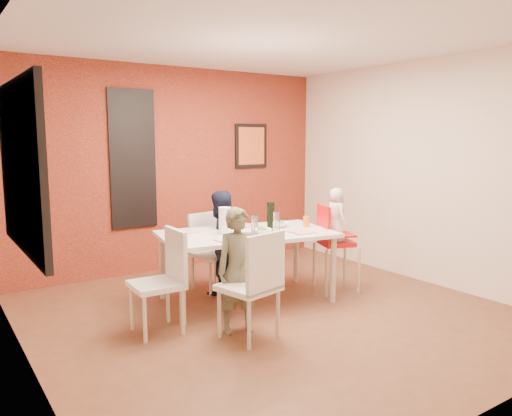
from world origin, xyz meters
TOP-DOWN VIEW (x-y plane):
  - ground at (0.00, 0.00)m, footprint 4.50×4.50m
  - ceiling at (0.00, 0.00)m, footprint 4.50×4.50m
  - wall_back at (0.00, 2.25)m, footprint 4.50×0.02m
  - wall_front at (0.00, -2.25)m, footprint 4.50×0.02m
  - wall_left at (-2.25, 0.00)m, footprint 0.02×4.50m
  - wall_right at (2.25, 0.00)m, footprint 0.02×4.50m
  - brick_accent_wall at (0.00, 2.23)m, footprint 4.50×0.02m
  - picture_window_frame at (-2.22, 0.20)m, footprint 0.05×1.70m
  - picture_window_pane at (-2.21, 0.20)m, footprint 0.02×1.55m
  - glassblock_strip at (-0.60, 2.21)m, footprint 0.55×0.03m
  - glassblock_surround at (-0.60, 2.21)m, footprint 0.60×0.03m
  - art_print_frame at (1.20, 2.21)m, footprint 0.54×0.03m
  - art_print_canvas at (1.20, 2.19)m, footprint 0.44×0.01m
  - dining_table at (0.01, 0.50)m, footprint 1.98×1.34m
  - chair_near at (-0.51, -0.45)m, footprint 0.54×0.54m
  - chair_far at (-0.11, 1.14)m, footprint 0.47×0.47m
  - chair_left at (-1.07, 0.21)m, footprint 0.45×0.45m
  - high_chair at (1.03, 0.24)m, footprint 0.54×0.54m
  - child_near at (-0.53, -0.20)m, footprint 0.48×0.37m
  - child_far at (-0.10, 0.90)m, footprint 0.65×0.55m
  - toddler at (1.05, 0.22)m, footprint 0.24×0.33m
  - plate_near_left at (-0.39, 0.24)m, footprint 0.21×0.21m
  - plate_far_mid at (0.20, 0.84)m, footprint 0.30×0.30m
  - plate_near_right at (0.49, 0.15)m, footprint 0.25×0.25m
  - plate_far_left at (-0.53, 0.86)m, footprint 0.25×0.25m
  - salad_bowl_a at (0.09, 0.35)m, footprint 0.24×0.24m
  - salad_bowl_b at (0.50, 0.57)m, footprint 0.25×0.25m
  - wine_bottle at (0.29, 0.45)m, footprint 0.08×0.08m
  - wine_glass_a at (-0.01, 0.31)m, footprint 0.07×0.07m
  - wine_glass_b at (0.30, 0.35)m, footprint 0.08×0.08m
  - paper_towel_roll at (-0.23, 0.55)m, footprint 0.13×0.13m
  - condiment_red at (0.12, 0.51)m, footprint 0.03×0.03m
  - condiment_green at (0.13, 0.51)m, footprint 0.03×0.03m
  - condiment_brown at (0.12, 0.54)m, footprint 0.03×0.03m
  - sippy_cup at (0.75, 0.39)m, footprint 0.07×0.07m

SIDE VIEW (x-z plane):
  - ground at x=0.00m, z-range 0.00..0.00m
  - chair_far at x=-0.11m, z-range 0.05..0.94m
  - chair_left at x=-1.07m, z-range 0.06..1.00m
  - chair_near at x=-0.51m, z-range 0.06..1.03m
  - child_near at x=-0.53m, z-range 0.00..1.15m
  - child_far at x=-0.10m, z-range 0.00..1.18m
  - high_chair at x=1.03m, z-range 0.10..1.11m
  - dining_table at x=0.01m, z-range 0.31..1.07m
  - plate_near_left at x=-0.39m, z-range 0.76..0.77m
  - plate_far_mid at x=0.20m, z-range 0.76..0.77m
  - plate_near_right at x=0.49m, z-range 0.76..0.77m
  - plate_far_left at x=-0.53m, z-range 0.76..0.77m
  - salad_bowl_b at x=0.50m, z-range 0.76..0.82m
  - salad_bowl_a at x=0.09m, z-range 0.76..0.82m
  - sippy_cup at x=0.75m, z-range 0.76..0.88m
  - condiment_brown at x=0.12m, z-range 0.76..0.89m
  - condiment_red at x=0.12m, z-range 0.76..0.89m
  - condiment_green at x=0.13m, z-range 0.76..0.90m
  - wine_glass_a at x=-0.01m, z-range 0.76..0.97m
  - wine_glass_b at x=0.30m, z-range 0.76..0.98m
  - toddler at x=1.05m, z-range 0.59..1.21m
  - paper_towel_roll at x=-0.23m, z-range 0.76..1.04m
  - wine_bottle at x=0.29m, z-range 0.76..1.07m
  - wall_back at x=0.00m, z-range 0.00..2.70m
  - wall_front at x=0.00m, z-range 0.00..2.70m
  - wall_left at x=-2.25m, z-range 0.00..2.70m
  - wall_right at x=2.25m, z-range 0.00..2.70m
  - brick_accent_wall at x=0.00m, z-range 0.00..2.70m
  - glassblock_strip at x=-0.60m, z-range 0.65..2.35m
  - glassblock_surround at x=-0.60m, z-range 0.62..2.38m
  - picture_window_frame at x=-2.22m, z-range 0.90..2.20m
  - picture_window_pane at x=-2.21m, z-range 0.98..2.12m
  - art_print_frame at x=1.20m, z-range 1.33..1.97m
  - art_print_canvas at x=1.20m, z-range 1.38..1.92m
  - ceiling at x=0.00m, z-range 2.69..2.71m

